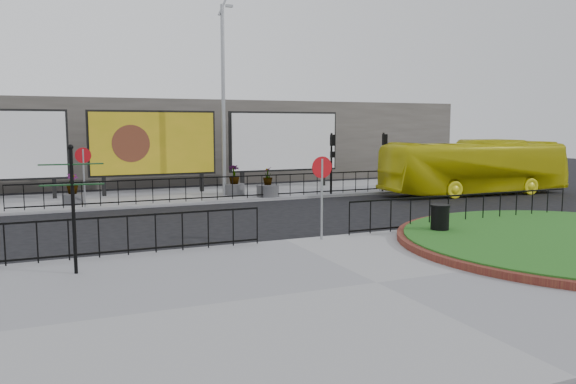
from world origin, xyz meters
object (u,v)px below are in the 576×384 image
planter_c (268,187)px  lamp_post (223,97)px  billboard_mid (153,144)px  litter_bin (440,220)px  fingerpost_sign (73,196)px  planter_b (234,184)px  bus (475,167)px  planter_a (73,193)px

planter_c → lamp_post: bearing=142.3°
billboard_mid → litter_bin: (6.00, -14.42, -1.98)m
fingerpost_sign → planter_b: fingerpost_sign is taller
fingerpost_sign → lamp_post: bearing=66.4°
fingerpost_sign → bus: bearing=31.1°
bus → planter_b: bus is taller
lamp_post → bus: 13.04m
billboard_mid → fingerpost_sign: 15.24m
bus → planter_c: 10.59m
billboard_mid → planter_b: billboard_mid is taller
billboard_mid → litter_bin: bearing=-67.4°
planter_a → lamp_post: bearing=4.0°
fingerpost_sign → planter_c: 14.58m
billboard_mid → lamp_post: 4.23m
fingerpost_sign → litter_bin: 10.49m
planter_b → planter_c: size_ratio=1.04×
planter_b → bus: bearing=-18.6°
billboard_mid → bus: bearing=-21.3°
bus → planter_b: size_ratio=6.78×
billboard_mid → lamp_post: lamp_post is taller
billboard_mid → planter_b: size_ratio=4.23×
planter_b → fingerpost_sign: bearing=-122.1°
bus → planter_c: size_ratio=7.08×
billboard_mid → litter_bin: billboard_mid is taller
bus → planter_a: bearing=84.2°
planter_c → fingerpost_sign: bearing=-129.1°
billboard_mid → fingerpost_sign: bearing=-106.8°
lamp_post → litter_bin: 13.48m
planter_b → planter_c: bearing=-47.2°
bus → planter_b: (-11.48, 3.87, -0.76)m
planter_b → billboard_mid: bearing=150.6°
fingerpost_sign → litter_bin: (10.41, 0.15, -1.29)m
lamp_post → planter_b: lamp_post is taller
litter_bin → planter_a: planter_a is taller
fingerpost_sign → litter_bin: bearing=7.7°
fingerpost_sign → bus: size_ratio=0.30×
fingerpost_sign → planter_a: (0.49, 12.12, -1.30)m
billboard_mid → planter_c: (4.73, -3.31, -2.04)m
planter_a → planter_c: planter_c is taller
litter_bin → billboard_mid: bearing=112.6°
planter_c → bus: bearing=-13.9°
fingerpost_sign → planter_a: bearing=94.5°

